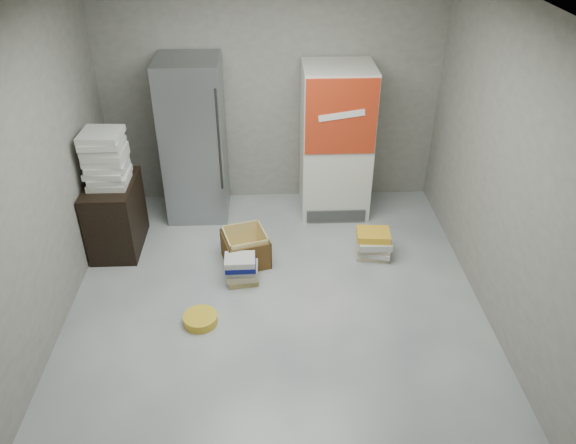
% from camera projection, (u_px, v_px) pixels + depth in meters
% --- Properties ---
extents(ground, '(5.00, 5.00, 0.00)m').
position_uv_depth(ground, '(277.00, 327.00, 5.23)').
color(ground, '#B6B7B2').
rests_on(ground, ground).
extents(room_shell, '(4.04, 5.04, 2.82)m').
position_uv_depth(room_shell, '(274.00, 152.00, 4.27)').
color(room_shell, gray).
rests_on(room_shell, ground).
extents(steel_fridge, '(0.70, 0.72, 1.90)m').
position_uv_depth(steel_fridge, '(194.00, 140.00, 6.49)').
color(steel_fridge, '#919498').
rests_on(steel_fridge, ground).
extents(coke_cooler, '(0.80, 0.73, 1.80)m').
position_uv_depth(coke_cooler, '(336.00, 142.00, 6.56)').
color(coke_cooler, silver).
rests_on(coke_cooler, ground).
extents(wood_shelf, '(0.50, 0.80, 0.80)m').
position_uv_depth(wood_shelf, '(116.00, 215.00, 6.14)').
color(wood_shelf, black).
rests_on(wood_shelf, ground).
extents(supply_box_stack, '(0.44, 0.44, 0.58)m').
position_uv_depth(supply_box_stack, '(105.00, 158.00, 5.77)').
color(supply_box_stack, beige).
rests_on(supply_box_stack, wood_shelf).
extents(phonebook_stack_main, '(0.34, 0.28, 0.31)m').
position_uv_depth(phonebook_stack_main, '(242.00, 269.00, 5.72)').
color(phonebook_stack_main, '#94834E').
rests_on(phonebook_stack_main, ground).
extents(phonebook_stack_side, '(0.42, 0.36, 0.31)m').
position_uv_depth(phonebook_stack_side, '(374.00, 244.00, 6.10)').
color(phonebook_stack_side, tan).
rests_on(phonebook_stack_side, ground).
extents(cardboard_box, '(0.56, 0.56, 0.37)m').
position_uv_depth(cardboard_box, '(246.00, 250.00, 6.03)').
color(cardboard_box, gold).
rests_on(cardboard_box, ground).
extents(bucket_lid, '(0.42, 0.42, 0.09)m').
position_uv_depth(bucket_lid, '(200.00, 319.00, 5.26)').
color(bucket_lid, gold).
rests_on(bucket_lid, ground).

